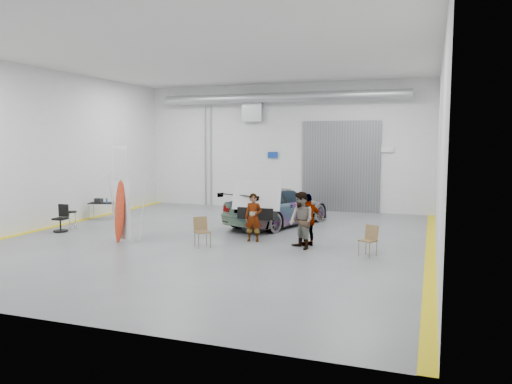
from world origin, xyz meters
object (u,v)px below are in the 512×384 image
(office_chair, at_px, (61,220))
(work_table, at_px, (102,203))
(shop_stool, at_px, (72,220))
(folding_chair_near, at_px, (203,238))
(person_a, at_px, (253,217))
(surfboard_display, at_px, (123,202))
(person_b, at_px, (301,220))
(folding_chair_far, at_px, (368,247))
(person_c, at_px, (308,220))
(sedan_car, at_px, (278,206))

(office_chair, bearing_deg, work_table, 95.22)
(shop_stool, bearing_deg, folding_chair_near, -10.74)
(person_a, distance_m, surfboard_display, 4.25)
(person_b, bearing_deg, surfboard_display, -128.80)
(person_a, xyz_separation_m, office_chair, (-7.20, -0.66, -0.37))
(person_b, xyz_separation_m, folding_chair_far, (2.04, -0.26, -0.61))
(work_table, bearing_deg, shop_stool, -77.56)
(folding_chair_near, bearing_deg, person_c, -21.37)
(person_a, distance_m, shop_stool, 7.11)
(folding_chair_far, relative_size, office_chair, 0.91)
(person_a, height_order, folding_chair_far, person_a)
(sedan_car, relative_size, office_chair, 5.27)
(person_a, bearing_deg, shop_stool, 176.28)
(person_b, relative_size, office_chair, 1.82)
(person_c, distance_m, folding_chair_far, 2.18)
(folding_chair_far, relative_size, work_table, 0.73)
(sedan_car, distance_m, person_a, 3.33)
(folding_chair_far, distance_m, work_table, 11.87)
(sedan_car, xyz_separation_m, person_b, (1.95, -3.90, 0.14))
(person_a, bearing_deg, sedan_car, 87.79)
(surfboard_display, height_order, folding_chair_near, surfboard_display)
(person_c, relative_size, folding_chair_far, 1.88)
(person_a, height_order, office_chair, person_a)
(person_c, xyz_separation_m, surfboard_display, (-5.74, -1.57, 0.52))
(person_b, relative_size, shop_stool, 2.54)
(shop_stool, height_order, office_chair, office_chair)
(person_c, relative_size, office_chair, 1.71)
(person_b, relative_size, folding_chair_near, 1.90)
(person_a, bearing_deg, office_chair, 179.82)
(folding_chair_far, height_order, office_chair, office_chair)
(surfboard_display, distance_m, folding_chair_near, 2.90)
(person_b, height_order, office_chair, person_b)
(office_chair, bearing_deg, person_b, -2.84)
(surfboard_display, distance_m, folding_chair_far, 7.80)
(person_c, bearing_deg, office_chair, -37.41)
(person_a, xyz_separation_m, folding_chair_far, (3.80, -0.84, -0.52))
(surfboard_display, bearing_deg, office_chair, -172.37)
(sedan_car, height_order, folding_chair_near, sedan_car)
(person_a, relative_size, folding_chair_far, 1.80)
(person_c, height_order, folding_chair_near, person_c)
(folding_chair_far, bearing_deg, person_b, -160.10)
(sedan_car, distance_m, person_b, 4.36)
(office_chair, bearing_deg, person_c, 0.51)
(work_table, bearing_deg, person_a, -16.74)
(person_c, bearing_deg, folding_chair_near, -18.56)
(person_c, bearing_deg, person_b, 39.29)
(folding_chair_far, xyz_separation_m, work_table, (-11.44, 3.13, 0.42))
(person_c, xyz_separation_m, office_chair, (-9.05, -0.61, -0.40))
(person_c, bearing_deg, sedan_car, -100.14)
(sedan_car, distance_m, work_table, 7.53)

